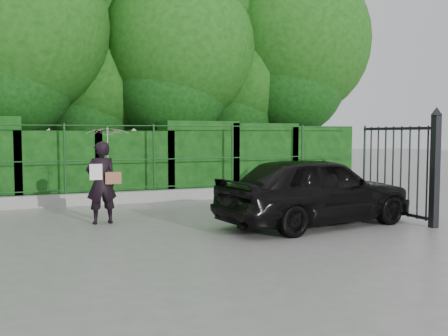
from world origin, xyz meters
name	(u,v)px	position (x,y,z in m)	size (l,w,h in m)	color
ground	(192,233)	(0.00, 0.00, 0.00)	(80.00, 80.00, 0.00)	gray
kerb	(140,197)	(0.00, 4.50, 0.15)	(14.00, 0.25, 0.30)	#9E9E99
fence	(147,157)	(0.22, 4.50, 1.20)	(14.13, 0.06, 1.80)	#17401A
hedge	(129,161)	(-0.09, 5.50, 1.07)	(14.20, 1.20, 2.30)	black
trees	(151,49)	(1.14, 7.74, 4.62)	(17.10, 6.15, 8.08)	black
gate	(417,166)	(4.60, -0.72, 1.19)	(0.22, 2.33, 2.36)	black
woman	(105,160)	(-1.30, 1.68, 1.30)	(0.92, 0.91, 2.00)	black
car	(315,190)	(2.58, -0.11, 0.71)	(1.68, 4.16, 1.42)	black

